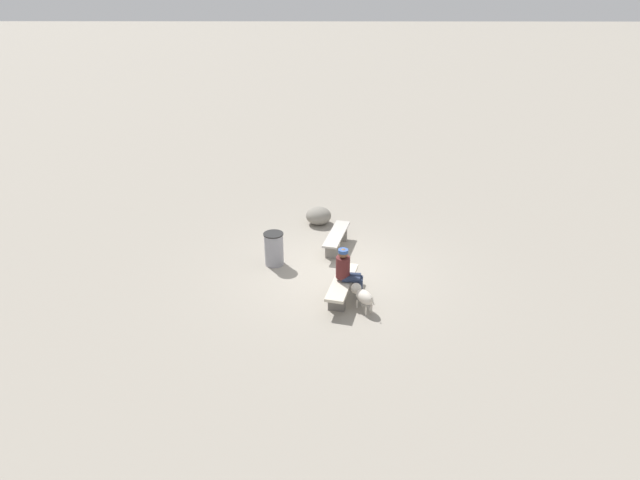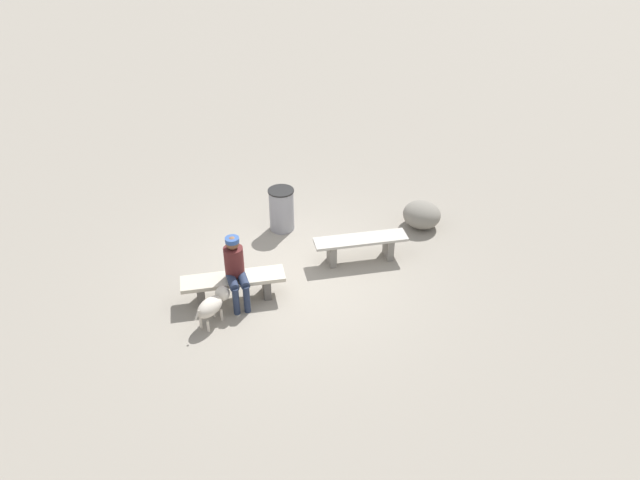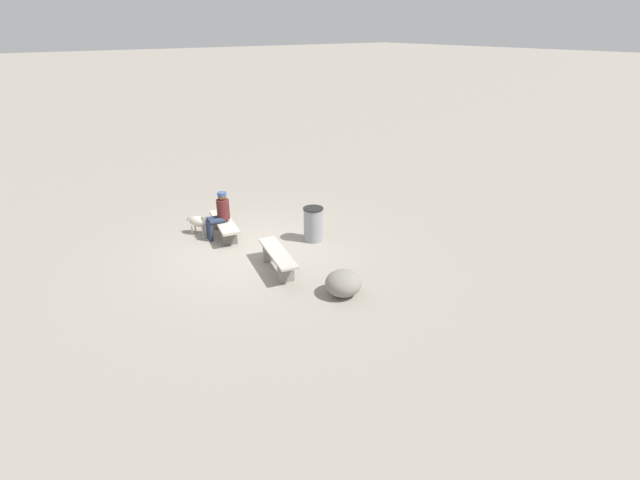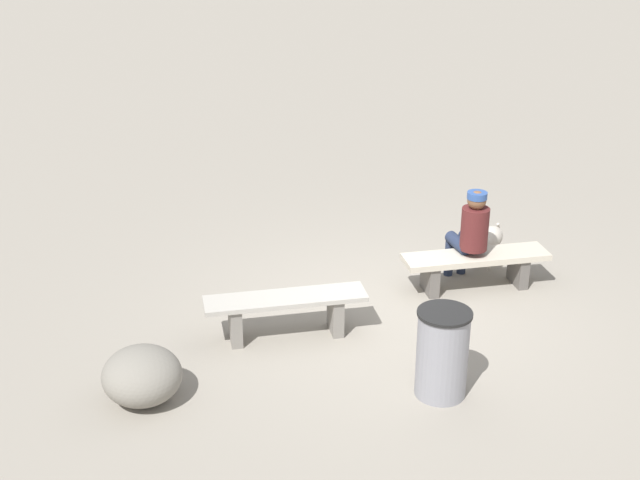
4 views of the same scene
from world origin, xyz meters
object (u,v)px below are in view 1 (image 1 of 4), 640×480
(trash_bin, at_px, (274,249))
(boulder, at_px, (319,216))
(bench_left, at_px, (337,238))
(seated_person, at_px, (347,270))
(dog, at_px, (362,295))
(bench_right, at_px, (342,285))

(trash_bin, distance_m, boulder, 2.82)
(bench_left, relative_size, seated_person, 1.43)
(dog, bearing_deg, seated_person, 0.22)
(bench_right, bearing_deg, dog, 55.85)
(boulder, bearing_deg, bench_right, 8.10)
(bench_left, height_order, trash_bin, trash_bin)
(bench_right, relative_size, dog, 2.54)
(bench_left, relative_size, trash_bin, 2.00)
(bench_right, bearing_deg, bench_left, -164.15)
(bench_right, bearing_deg, trash_bin, -118.95)
(bench_right, xyz_separation_m, dog, (0.49, 0.44, 0.04))
(bench_left, bearing_deg, dog, 23.85)
(boulder, bearing_deg, trash_bin, -23.48)
(dog, relative_size, boulder, 0.92)
(bench_right, relative_size, seated_person, 1.45)
(bench_right, xyz_separation_m, seated_person, (-0.03, 0.10, 0.39))
(bench_right, bearing_deg, boulder, -157.89)
(boulder, bearing_deg, seated_person, 9.52)
(dog, xyz_separation_m, trash_bin, (-2.09, -2.15, 0.08))
(bench_left, distance_m, seated_person, 2.49)
(bench_left, bearing_deg, trash_bin, -47.39)
(bench_left, distance_m, dog, 3.02)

